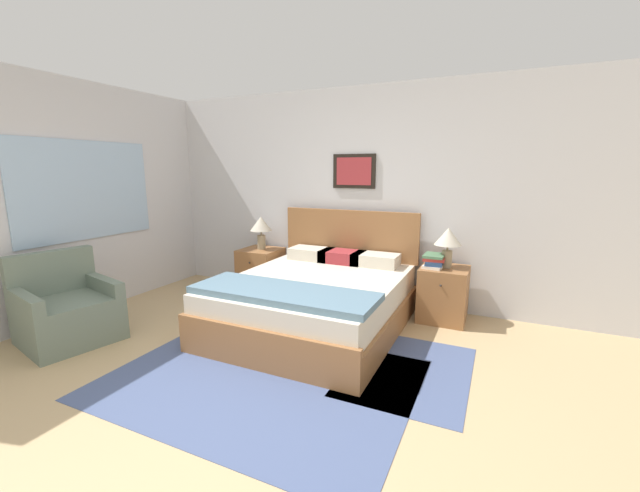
% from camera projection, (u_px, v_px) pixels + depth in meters
% --- Properties ---
extents(ground_plane, '(16.00, 16.00, 0.00)m').
position_uv_depth(ground_plane, '(221.00, 416.00, 2.63)').
color(ground_plane, tan).
extents(wall_back, '(7.75, 0.09, 2.60)m').
position_uv_depth(wall_back, '(360.00, 196.00, 4.83)').
color(wall_back, silver).
rests_on(wall_back, ground_plane).
extents(wall_left, '(0.08, 5.12, 2.60)m').
position_uv_depth(wall_left, '(108.00, 197.00, 4.70)').
color(wall_left, silver).
rests_on(wall_left, ground_plane).
extents(area_rug_main, '(2.35, 1.72, 0.01)m').
position_uv_depth(area_rug_main, '(260.00, 379.00, 3.09)').
color(area_rug_main, '#47567F').
rests_on(area_rug_main, ground_plane).
extents(area_rug_bedside, '(0.96, 1.28, 0.01)m').
position_uv_depth(area_rug_bedside, '(409.00, 370.00, 3.23)').
color(area_rug_bedside, '#47567F').
rests_on(area_rug_bedside, ground_plane).
extents(bed, '(1.71, 2.06, 1.14)m').
position_uv_depth(bed, '(316.00, 299.00, 4.09)').
color(bed, '#936038').
rests_on(bed, ground_plane).
extents(armchair, '(0.91, 0.91, 0.85)m').
position_uv_depth(armchair, '(67.00, 312.00, 3.77)').
color(armchair, slate).
rests_on(armchair, ground_plane).
extents(nightstand_near_window, '(0.50, 0.52, 0.59)m').
position_uv_depth(nightstand_near_window, '(261.00, 271.00, 5.25)').
color(nightstand_near_window, '#936038').
rests_on(nightstand_near_window, ground_plane).
extents(nightstand_by_door, '(0.50, 0.52, 0.59)m').
position_uv_depth(nightstand_by_door, '(443.00, 294.00, 4.28)').
color(nightstand_by_door, '#936038').
rests_on(nightstand_by_door, ground_plane).
extents(table_lamp_near_window, '(0.28, 0.28, 0.43)m').
position_uv_depth(table_lamp_near_window, '(261.00, 226.00, 5.14)').
color(table_lamp_near_window, gray).
rests_on(table_lamp_near_window, nightstand_near_window).
extents(table_lamp_by_door, '(0.28, 0.28, 0.43)m').
position_uv_depth(table_lamp_by_door, '(448.00, 239.00, 4.17)').
color(table_lamp_by_door, gray).
rests_on(table_lamp_by_door, nightstand_by_door).
extents(book_thick_bottom, '(0.22, 0.27, 0.03)m').
position_uv_depth(book_thick_bottom, '(434.00, 266.00, 4.22)').
color(book_thick_bottom, silver).
rests_on(book_thick_bottom, nightstand_by_door).
extents(book_hardcover_middle, '(0.20, 0.24, 0.03)m').
position_uv_depth(book_hardcover_middle, '(434.00, 264.00, 4.21)').
color(book_hardcover_middle, '#335693').
rests_on(book_hardcover_middle, book_thick_bottom).
extents(book_novel_upper, '(0.21, 0.26, 0.03)m').
position_uv_depth(book_novel_upper, '(434.00, 261.00, 4.21)').
color(book_novel_upper, '#335693').
rests_on(book_novel_upper, book_hardcover_middle).
extents(book_slim_near_top, '(0.24, 0.27, 0.03)m').
position_uv_depth(book_slim_near_top, '(434.00, 258.00, 4.20)').
color(book_slim_near_top, '#B7332D').
rests_on(book_slim_near_top, book_novel_upper).
extents(book_paperback_top, '(0.21, 0.27, 0.03)m').
position_uv_depth(book_paperback_top, '(434.00, 256.00, 4.20)').
color(book_paperback_top, '#4C7551').
rests_on(book_paperback_top, book_slim_near_top).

